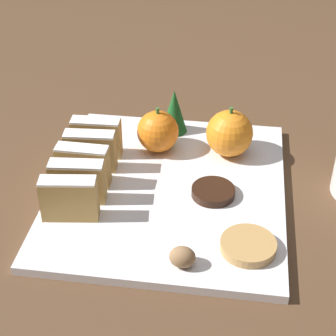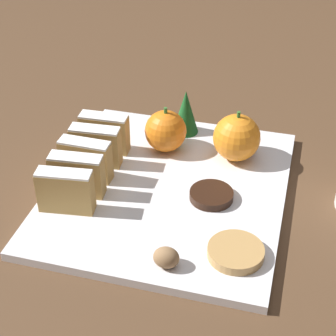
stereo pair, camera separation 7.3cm
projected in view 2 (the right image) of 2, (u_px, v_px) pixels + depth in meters
name	position (u px, v px, depth m)	size (l,w,h in m)	color
ground_plane	(168.00, 193.00, 0.76)	(6.00, 6.00, 0.00)	#513823
serving_platter	(168.00, 190.00, 0.76)	(0.31, 0.35, 0.01)	white
stollen_slice_front	(66.00, 191.00, 0.70)	(0.07, 0.03, 0.06)	tan
stollen_slice_second	(77.00, 175.00, 0.72)	(0.07, 0.03, 0.06)	tan
stollen_slice_third	(86.00, 160.00, 0.75)	(0.07, 0.02, 0.06)	tan
stollen_slice_fourth	(96.00, 146.00, 0.78)	(0.07, 0.03, 0.06)	tan
stollen_slice_fifth	(104.00, 133.00, 0.81)	(0.07, 0.03, 0.06)	tan
orange_near	(166.00, 131.00, 0.81)	(0.06, 0.06, 0.07)	orange
orange_far	(237.00, 138.00, 0.79)	(0.07, 0.07, 0.08)	orange
walnut	(166.00, 258.00, 0.63)	(0.03, 0.02, 0.02)	#8E6B47
chocolate_cookie	(211.00, 195.00, 0.73)	(0.06, 0.06, 0.01)	black
gingerbread_cookie	(236.00, 252.00, 0.64)	(0.07, 0.07, 0.01)	tan
evergreen_sprig	(186.00, 112.00, 0.84)	(0.04, 0.04, 0.07)	#195623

